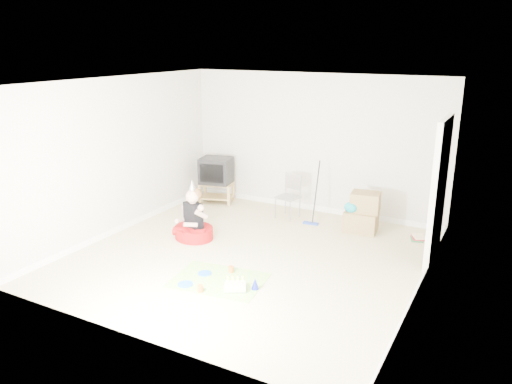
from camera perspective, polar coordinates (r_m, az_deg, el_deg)
The scene contains 16 objects.
ground at distance 7.65m, azimuth -0.76°, elevation -7.34°, with size 5.00×5.00×0.00m, color beige.
doorway_recess at distance 7.66m, azimuth 20.26°, elevation -0.21°, with size 0.02×0.90×2.05m, color black.
tv_stand at distance 10.10m, azimuth -4.53°, elevation 0.15°, with size 0.75×0.58×0.41m.
crt_tv at distance 9.99m, azimuth -4.58°, elevation 2.47°, with size 0.60×0.49×0.51m, color black.
folding_chair at distance 9.17m, azimuth 3.66°, elevation -0.58°, with size 0.43×0.42×0.81m.
cardboard_boxes at distance 8.69m, azimuth 12.04°, elevation -2.36°, with size 0.60×0.48×0.69m.
floor_mop at distance 8.91m, azimuth 6.32°, elevation -2.08°, with size 0.28×0.37×1.10m.
book_pile at distance 8.66m, azimuth 18.00°, elevation -4.98°, with size 0.25×0.29×0.08m.
seated_woman at distance 8.31m, azimuth -7.14°, elevation -3.83°, with size 0.89×0.89×1.01m.
party_mat at distance 6.94m, azimuth -4.30°, elevation -10.01°, with size 1.24×0.90×0.01m, color #E73071.
birthday_cake at distance 6.67m, azimuth -2.40°, elevation -10.80°, with size 0.35×0.33×0.14m.
blue_plate_near at distance 7.13m, azimuth -5.88°, elevation -9.23°, with size 0.19×0.19×0.01m, color blue.
blue_plate_far at distance 6.86m, azimuth -8.07°, elevation -10.40°, with size 0.21×0.21×0.01m, color blue.
orange_cup_near at distance 7.13m, azimuth -2.85°, elevation -8.80°, with size 0.08×0.08×0.09m, color #CB5A16.
orange_cup_far at distance 6.64m, azimuth -6.38°, elevation -10.90°, with size 0.08×0.08×0.09m, color #CB5A16.
blue_party_hat at distance 6.66m, azimuth -0.10°, elevation -10.42°, with size 0.10×0.10×0.15m, color #1B24BF.
Camera 1 is at (3.39, -6.11, 3.12)m, focal length 35.00 mm.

